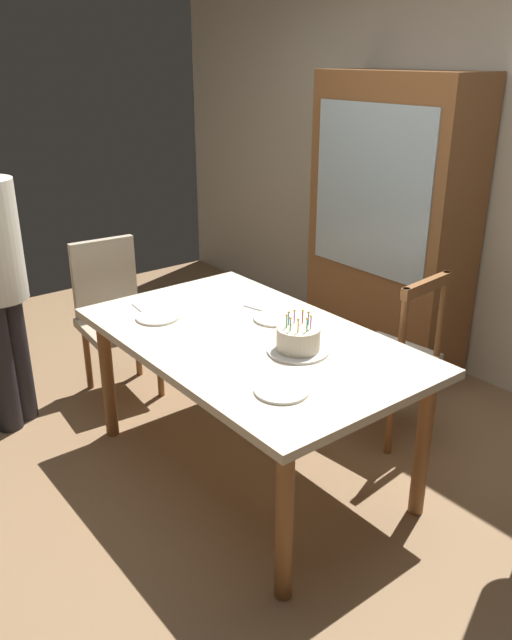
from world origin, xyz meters
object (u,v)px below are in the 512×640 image
(plate_far_side, at_px, (275,318))
(plate_near_guest, at_px, (282,390))
(dining_table, at_px, (250,352))
(chair_spindle_back, at_px, (391,358))
(china_cabinet, at_px, (391,224))
(chair_upholstered, at_px, (114,309))
(plate_near_celebrant, at_px, (158,317))
(birthday_cake, at_px, (298,341))

(plate_far_side, xyz_separation_m, plate_near_guest, (0.59, -0.46, 0.00))
(dining_table, relative_size, plate_far_side, 7.67)
(chair_spindle_back, xyz_separation_m, china_cabinet, (-0.68, 0.73, 0.49))
(dining_table, distance_m, plate_far_side, 0.26)
(plate_near_guest, distance_m, chair_upholstered, 1.76)
(plate_near_celebrant, bearing_deg, chair_upholstered, 171.38)
(plate_far_side, bearing_deg, china_cabinet, 107.41)
(chair_upholstered, bearing_deg, plate_near_celebrant, -8.62)
(dining_table, xyz_separation_m, chair_upholstered, (-1.23, -0.11, -0.14))
(dining_table, height_order, chair_upholstered, chair_upholstered)
(china_cabinet, bearing_deg, plate_near_guest, -60.58)
(plate_far_side, relative_size, chair_spindle_back, 0.23)
(plate_near_celebrant, height_order, chair_upholstered, chair_upholstered)
(birthday_cake, relative_size, plate_near_guest, 1.27)
(china_cabinet, bearing_deg, birthday_cake, -62.69)
(chair_spindle_back, bearing_deg, plate_near_guest, -73.05)
(dining_table, distance_m, plate_near_celebrant, 0.53)
(chair_upholstered, relative_size, china_cabinet, 0.50)
(plate_near_guest, height_order, chair_upholstered, chair_upholstered)
(birthday_cake, xyz_separation_m, plate_near_celebrant, (-0.73, -0.30, -0.05))
(birthday_cake, height_order, chair_upholstered, chair_upholstered)
(plate_far_side, height_order, chair_upholstered, chair_upholstered)
(plate_far_side, distance_m, chair_upholstered, 1.22)
(plate_near_celebrant, relative_size, chair_spindle_back, 0.23)
(plate_near_guest, bearing_deg, chair_upholstered, 176.17)
(birthday_cake, height_order, plate_near_celebrant, birthday_cake)
(plate_near_celebrant, xyz_separation_m, chair_upholstered, (-0.77, 0.12, -0.23))
(dining_table, height_order, china_cabinet, china_cabinet)
(chair_upholstered, bearing_deg, china_cabinet, 66.33)
(plate_far_side, relative_size, plate_near_guest, 1.00)
(birthday_cake, bearing_deg, plate_far_side, 155.56)
(birthday_cake, relative_size, chair_spindle_back, 0.29)
(birthday_cake, relative_size, chair_upholstered, 0.29)
(plate_far_side, bearing_deg, dining_table, -69.75)
(dining_table, bearing_deg, plate_near_guest, -24.31)
(plate_far_side, distance_m, china_cabinet, 1.41)
(chair_spindle_back, relative_size, chair_upholstered, 1.00)
(plate_far_side, bearing_deg, plate_near_celebrant, -129.70)
(dining_table, xyz_separation_m, plate_far_side, (-0.08, 0.23, 0.09))
(plate_near_celebrant, bearing_deg, dining_table, 26.23)
(plate_far_side, bearing_deg, chair_upholstered, -163.46)
(birthday_cake, bearing_deg, chair_upholstered, -173.13)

